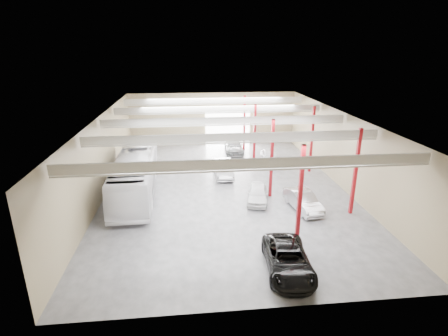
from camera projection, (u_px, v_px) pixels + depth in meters
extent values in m
cube|color=#454449|center=(226.00, 189.00, 32.97)|extent=(22.00, 32.00, 0.01)
cube|color=#B2B3AD|center=(226.00, 115.00, 30.65)|extent=(22.00, 32.00, 0.12)
cube|color=#7A6B4C|center=(213.00, 119.00, 46.83)|extent=(22.00, 0.12, 7.00)
cube|color=#7A6B4C|center=(262.00, 250.00, 16.79)|extent=(22.00, 0.12, 7.00)
cube|color=#7A6B4C|center=(102.00, 157.00, 30.73)|extent=(0.12, 32.00, 7.00)
cube|color=#7A6B4C|center=(342.00, 150.00, 32.89)|extent=(0.12, 32.00, 7.00)
cube|color=white|center=(228.00, 126.00, 47.21)|extent=(6.00, 0.20, 5.00)
cube|color=maroon|center=(300.00, 196.00, 22.79)|extent=(0.25, 0.25, 7.00)
cube|color=maroon|center=(272.00, 159.00, 30.30)|extent=(0.25, 0.25, 7.00)
cube|color=maroon|center=(254.00, 137.00, 37.81)|extent=(0.25, 0.25, 7.00)
cube|color=maroon|center=(244.00, 123.00, 44.38)|extent=(0.25, 0.25, 7.00)
cube|color=maroon|center=(355.00, 172.00, 27.11)|extent=(0.25, 0.25, 7.00)
cube|color=maroon|center=(312.00, 140.00, 36.50)|extent=(0.25, 0.25, 7.00)
cube|color=silver|center=(249.00, 164.00, 19.54)|extent=(21.60, 0.15, 0.60)
cube|color=silver|center=(249.00, 170.00, 19.67)|extent=(21.60, 0.10, 0.10)
cube|color=silver|center=(235.00, 137.00, 25.17)|extent=(21.60, 0.15, 0.60)
cube|color=silver|center=(235.00, 143.00, 25.30)|extent=(21.60, 0.10, 0.10)
cube|color=silver|center=(226.00, 121.00, 30.80)|extent=(21.60, 0.15, 0.60)
cube|color=silver|center=(226.00, 125.00, 30.93)|extent=(21.60, 0.10, 0.10)
cube|color=silver|center=(219.00, 109.00, 36.43)|extent=(21.60, 0.15, 0.60)
cube|color=silver|center=(220.00, 113.00, 36.57)|extent=(21.60, 0.10, 0.10)
cube|color=silver|center=(215.00, 101.00, 42.07)|extent=(21.60, 0.15, 0.60)
cube|color=silver|center=(215.00, 104.00, 42.20)|extent=(21.60, 0.10, 0.10)
imported|color=white|center=(136.00, 174.00, 31.33)|extent=(3.62, 13.75, 3.81)
imported|color=black|center=(288.00, 260.00, 20.73)|extent=(2.99, 5.74, 1.54)
imported|color=white|center=(258.00, 193.00, 30.15)|extent=(2.65, 4.54, 1.45)
imported|color=#ABABB0|center=(223.00, 168.00, 36.06)|extent=(1.78, 5.02, 1.65)
imported|color=slate|center=(234.00, 146.00, 44.20)|extent=(2.41, 5.44, 1.55)
imported|color=#ABABB0|center=(303.00, 201.00, 28.67)|extent=(2.34, 4.86, 1.54)
imported|color=silver|center=(270.00, 157.00, 39.96)|extent=(2.26, 4.79, 1.58)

